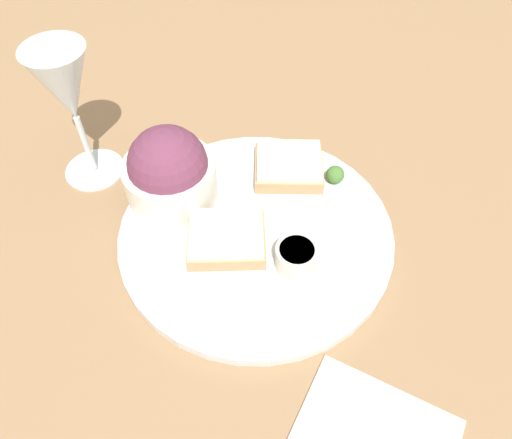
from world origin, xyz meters
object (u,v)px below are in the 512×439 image
object	(u,v)px
cheese_toast_near	(227,238)
wine_glass	(67,92)
cheese_toast_far	(289,166)
salad_bowl	(169,172)
sauce_ramekin	(296,256)

from	to	relation	value
cheese_toast_near	wine_glass	size ratio (longest dim) A/B	0.58
cheese_toast_far	wine_glass	world-z (taller)	wine_glass
salad_bowl	cheese_toast_far	distance (m)	0.15
salad_bowl	sauce_ramekin	size ratio (longest dim) A/B	2.37
salad_bowl	sauce_ramekin	world-z (taller)	salad_bowl
cheese_toast_near	cheese_toast_far	bearing A→B (deg)	-105.41
cheese_toast_far	salad_bowl	bearing A→B (deg)	32.81
sauce_ramekin	wine_glass	size ratio (longest dim) A/B	0.26
wine_glass	sauce_ramekin	bearing A→B (deg)	166.39
salad_bowl	cheese_toast_far	world-z (taller)	salad_bowl
cheese_toast_far	cheese_toast_near	bearing A→B (deg)	74.59
cheese_toast_far	wine_glass	size ratio (longest dim) A/B	0.56
cheese_toast_near	wine_glass	world-z (taller)	wine_glass
cheese_toast_far	wine_glass	xyz separation A→B (m)	(0.25, 0.06, 0.10)
salad_bowl	cheese_toast_far	bearing A→B (deg)	-147.19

